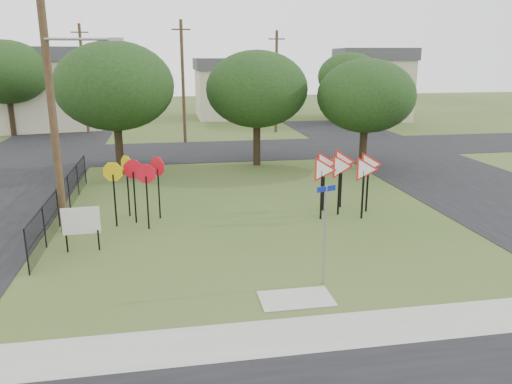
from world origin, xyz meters
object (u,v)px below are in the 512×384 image
at_px(stop_sign_cluster, 136,176).
at_px(yield_sign_cluster, 343,169).
at_px(info_board, 81,222).
at_px(street_name_sign, 325,229).

height_order(stop_sign_cluster, yield_sign_cluster, yield_sign_cluster).
distance_m(yield_sign_cluster, info_board, 10.45).
bearing_deg(info_board, street_name_sign, -28.08).
bearing_deg(street_name_sign, yield_sign_cluster, 66.20).
bearing_deg(yield_sign_cluster, info_board, -166.01).
bearing_deg(yield_sign_cluster, street_name_sign, -113.80).
bearing_deg(info_board, stop_sign_cluster, 58.96).
bearing_deg(stop_sign_cluster, yield_sign_cluster, -2.02).
distance_m(street_name_sign, yield_sign_cluster, 7.00).
distance_m(stop_sign_cluster, yield_sign_cluster, 8.41).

